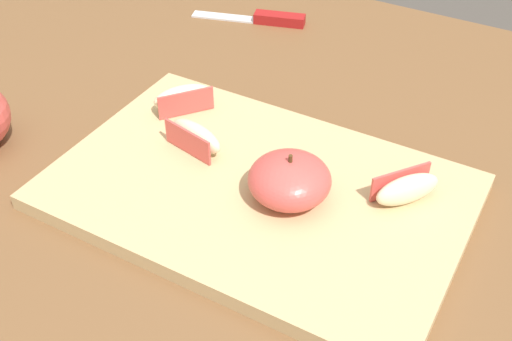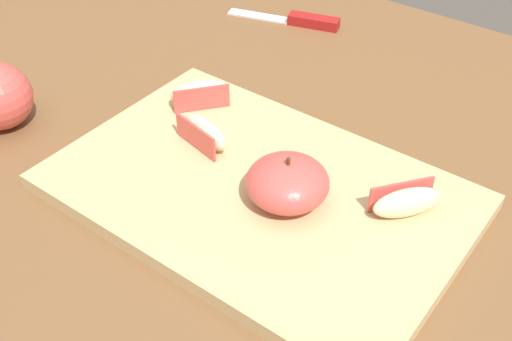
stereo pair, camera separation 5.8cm
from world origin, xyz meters
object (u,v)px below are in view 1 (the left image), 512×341
Objects in this scene: apple_half_skin_up at (292,177)px; apple_wedge_right at (195,137)px; apple_wedge_left at (183,98)px; cutting_board at (256,193)px; apple_wedge_back at (407,189)px; paring_knife at (270,19)px.

apple_half_skin_up reaches higher than apple_wedge_right.
apple_half_skin_up reaches higher than apple_wedge_left.
apple_wedge_right is (-0.08, 0.02, 0.02)m from cutting_board.
apple_wedge_right is 0.21m from apple_wedge_back.
apple_wedge_right is 0.07m from apple_wedge_left.
apple_wedge_back reaches higher than paring_knife.
paring_knife is at bearing 121.47° from apple_half_skin_up.
apple_wedge_right reaches higher than cutting_board.
paring_knife is (-0.29, 0.28, -0.02)m from apple_wedge_back.
apple_half_skin_up is 1.18× the size of apple_wedge_back.
apple_half_skin_up is 0.10m from apple_wedge_back.
apple_wedge_left is at bearing 157.86° from apple_half_skin_up.
apple_half_skin_up is 1.19× the size of apple_wedge_left.
apple_wedge_right is at bearing -46.02° from apple_wedge_left.
apple_half_skin_up reaches higher than cutting_board.
apple_wedge_left is (-0.26, 0.02, 0.00)m from apple_wedge_back.
apple_wedge_right is at bearing 172.52° from apple_half_skin_up.
apple_wedge_back is at bearing -5.28° from apple_wedge_left.
apple_wedge_right and apple_wedge_back have the same top height.
cutting_board reaches higher than paring_knife.
apple_wedge_back is (0.09, 0.04, -0.01)m from apple_half_skin_up.
paring_knife is (-0.20, 0.32, -0.03)m from apple_half_skin_up.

